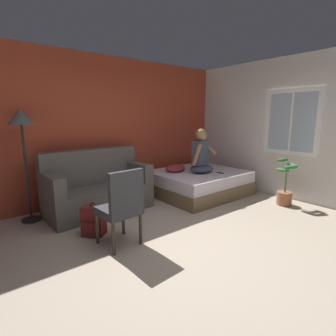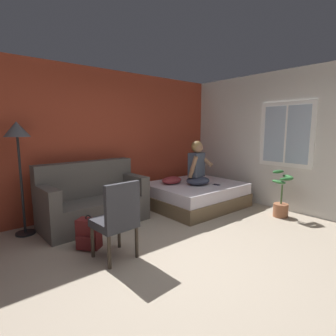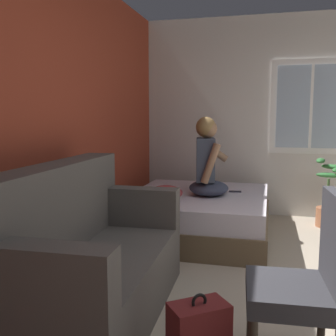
{
  "view_description": "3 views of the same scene",
  "coord_description": "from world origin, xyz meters",
  "views": [
    {
      "loc": [
        -2.05,
        -2.01,
        1.6
      ],
      "look_at": [
        0.62,
        1.27,
        0.76
      ],
      "focal_mm": 28.0,
      "sensor_mm": 36.0,
      "label": 1
    },
    {
      "loc": [
        -2.05,
        -2.01,
        1.6
      ],
      "look_at": [
        0.69,
        1.26,
        0.95
      ],
      "focal_mm": 28.0,
      "sensor_mm": 36.0,
      "label": 2
    },
    {
      "loc": [
        -2.6,
        0.92,
        1.35
      ],
      "look_at": [
        0.65,
        1.76,
        0.92
      ],
      "focal_mm": 42.0,
      "sensor_mm": 36.0,
      "label": 3
    }
  ],
  "objects": [
    {
      "name": "backpack",
      "position": [
        -0.73,
        1.23,
        0.19
      ],
      "size": [
        0.35,
        0.35,
        0.46
      ],
      "color": "maroon",
      "rests_on": "ground"
    },
    {
      "name": "wall_back_accent",
      "position": [
        0.0,
        2.71,
        1.35
      ],
      "size": [
        10.86,
        0.16,
        2.7
      ],
      "primitive_type": "cube",
      "color": "#993823",
      "rests_on": "ground"
    },
    {
      "name": "bed",
      "position": [
        1.77,
        1.69,
        0.24
      ],
      "size": [
        1.82,
        1.57,
        0.48
      ],
      "color": "brown",
      "rests_on": "ground"
    },
    {
      "name": "floor_lamp",
      "position": [
        -1.28,
        2.31,
        1.43
      ],
      "size": [
        0.36,
        0.36,
        1.7
      ],
      "color": "black",
      "rests_on": "ground"
    },
    {
      "name": "cell_phone",
      "position": [
        1.98,
        1.29,
        0.48
      ],
      "size": [
        0.08,
        0.15,
        0.01
      ],
      "primitive_type": "cube",
      "rotation": [
        0.0,
        0.0,
        0.09
      ],
      "color": "black",
      "rests_on": "bed"
    },
    {
      "name": "potted_plant",
      "position": [
        2.48,
        0.2,
        0.3
      ],
      "size": [
        0.39,
        0.37,
        0.85
      ],
      "color": "#995B3D",
      "rests_on": "ground"
    },
    {
      "name": "person_seated",
      "position": [
        1.72,
        1.58,
        0.84
      ],
      "size": [
        0.59,
        0.53,
        0.88
      ],
      "color": "#383D51",
      "rests_on": "bed"
    },
    {
      "name": "ground_plane",
      "position": [
        0.0,
        0.0,
        0.0
      ],
      "size": [
        40.0,
        40.0,
        0.0
      ],
      "primitive_type": "plane",
      "color": "tan"
    },
    {
      "name": "wall_side_with_window",
      "position": [
        3.01,
        0.01,
        1.35
      ],
      "size": [
        0.19,
        6.67,
        2.7
      ],
      "color": "silver",
      "rests_on": "ground"
    },
    {
      "name": "couch",
      "position": [
        -0.28,
        2.08,
        0.39
      ],
      "size": [
        1.73,
        0.88,
        1.04
      ],
      "color": "#514C47",
      "rests_on": "ground"
    },
    {
      "name": "side_chair",
      "position": [
        -0.58,
        0.71,
        0.53
      ],
      "size": [
        0.49,
        0.49,
        0.98
      ],
      "color": "#382D23",
      "rests_on": "ground"
    },
    {
      "name": "throw_pillow",
      "position": [
        1.39,
        1.97,
        0.55
      ],
      "size": [
        0.56,
        0.48,
        0.14
      ],
      "primitive_type": "ellipsoid",
      "rotation": [
        0.0,
        0.0,
        0.29
      ],
      "color": "#993338",
      "rests_on": "bed"
    }
  ]
}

